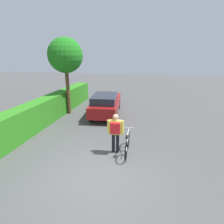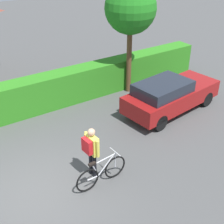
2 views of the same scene
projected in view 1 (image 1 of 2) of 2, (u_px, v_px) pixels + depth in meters
The scene contains 5 objects.
ground_plane at pixel (98, 178), 6.10m from camera, with size 60.00×60.00×0.00m, color #474747.
parked_car_near at pixel (106, 104), 12.07m from camera, with size 4.48×2.12×1.45m.
bicycle at pixel (127, 144), 7.48m from camera, with size 1.72×0.50×0.96m.
person_rider at pixel (115, 130), 7.35m from camera, with size 0.38×0.67×1.67m.
tree_kerbside at pixel (65, 56), 11.44m from camera, with size 2.17×2.17×4.88m.
Camera 1 is at (-4.89, -1.58, 3.97)m, focal length 29.56 mm.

